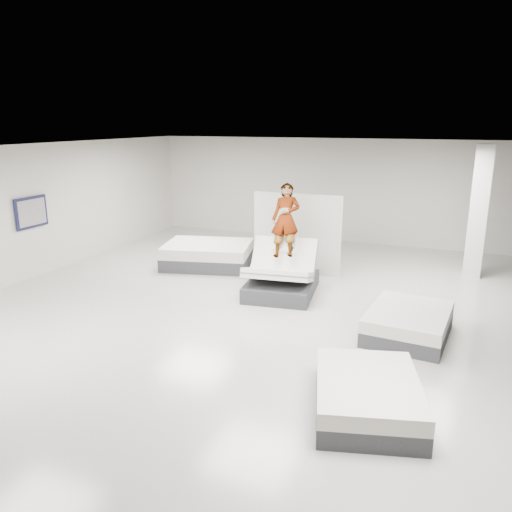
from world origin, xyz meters
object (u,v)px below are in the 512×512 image
(hero_bed, at_px, (282,277))
(person, at_px, (285,235))
(wall_poster, at_px, (31,212))
(flat_bed_right_near, at_px, (367,396))
(flat_bed_left_far, at_px, (208,255))
(flat_bed_right_far, at_px, (408,323))
(remote, at_px, (292,249))
(column, at_px, (478,212))
(divider_panel, at_px, (297,234))

(hero_bed, bearing_deg, person, 97.34)
(person, xyz_separation_m, wall_poster, (-5.96, -1.36, 0.35))
(flat_bed_right_near, distance_m, flat_bed_left_far, 7.41)
(flat_bed_right_far, height_order, wall_poster, wall_poster)
(remote, height_order, wall_poster, wall_poster)
(flat_bed_right_far, distance_m, wall_poster, 8.94)
(person, distance_m, column, 4.78)
(person, xyz_separation_m, flat_bed_left_far, (-2.49, 1.02, -0.95))
(remote, distance_m, divider_panel, 1.65)
(person, distance_m, flat_bed_right_far, 3.45)
(person, bearing_deg, remote, -57.85)
(person, height_order, wall_poster, wall_poster)
(divider_panel, xyz_separation_m, flat_bed_right_near, (2.75, -5.63, -0.76))
(flat_bed_right_near, bearing_deg, flat_bed_right_far, 84.61)
(divider_panel, distance_m, flat_bed_left_far, 2.47)
(remote, relative_size, wall_poster, 0.15)
(hero_bed, distance_m, divider_panel, 1.74)
(hero_bed, distance_m, column, 5.08)
(flat_bed_left_far, bearing_deg, person, -22.38)
(person, distance_m, flat_bed_right_near, 5.17)
(hero_bed, bearing_deg, flat_bed_right_far, -24.51)
(flat_bed_left_far, bearing_deg, flat_bed_right_far, -26.29)
(flat_bed_right_near, bearing_deg, divider_panel, 116.03)
(flat_bed_left_far, xyz_separation_m, column, (6.46, 1.62, 1.30))
(flat_bed_right_near, bearing_deg, hero_bed, 122.70)
(flat_bed_left_far, bearing_deg, column, 14.08)
(person, height_order, flat_bed_left_far, person)
(remote, xyz_separation_m, wall_poster, (-6.23, -1.04, 0.56))
(remote, xyz_separation_m, flat_bed_right_far, (2.61, -1.30, -0.80))
(divider_panel, distance_m, flat_bed_right_near, 6.31)
(person, height_order, flat_bed_right_far, person)
(person, xyz_separation_m, flat_bed_right_far, (2.87, -1.62, -1.01))
(hero_bed, relative_size, flat_bed_right_near, 1.01)
(flat_bed_left_far, bearing_deg, wall_poster, -145.59)
(divider_panel, bearing_deg, flat_bed_right_near, -66.08)
(hero_bed, height_order, flat_bed_left_far, hero_bed)
(divider_panel, bearing_deg, column, 16.19)
(flat_bed_right_far, distance_m, flat_bed_left_far, 5.98)
(person, bearing_deg, wall_poster, -174.52)
(flat_bed_left_far, distance_m, wall_poster, 4.41)
(hero_bed, bearing_deg, wall_poster, -170.33)
(column, bearing_deg, flat_bed_right_near, -100.97)
(remote, relative_size, flat_bed_left_far, 0.06)
(hero_bed, distance_m, remote, 0.70)
(flat_bed_right_far, bearing_deg, divider_panel, 135.93)
(divider_panel, relative_size, flat_bed_right_far, 1.17)
(remote, xyz_separation_m, divider_panel, (-0.40, 1.61, -0.04))
(person, distance_m, flat_bed_left_far, 2.85)
(flat_bed_left_far, distance_m, column, 6.78)
(flat_bed_right_far, bearing_deg, hero_bed, 155.49)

